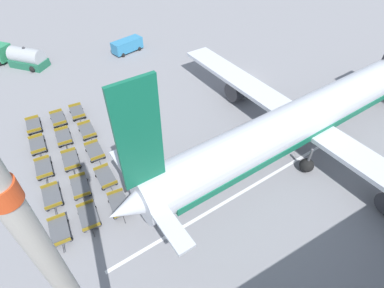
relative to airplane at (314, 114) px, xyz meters
The scene contains 21 objects.
ground_plane 14.18m from the airplane, behind, with size 500.00×500.00×0.00m, color gray.
airplane is the anchor object (origin of this frame).
fuel_tanker_primary 40.70m from the airplane, 144.44° to the right, with size 7.94×7.50×3.01m.
service_van 30.89m from the airplane, 163.54° to the right, with size 3.13×5.17×1.95m.
baggage_dolly_row_near_col_a 30.00m from the airplane, 123.82° to the right, with size 3.35×1.64×0.92m.
baggage_dolly_row_near_col_b 28.32m from the airplane, 117.55° to the right, with size 3.34×1.63×0.92m.
baggage_dolly_row_near_col_c 26.85m from the airplane, 110.34° to the right, with size 3.35×1.65×0.92m.
baggage_dolly_row_near_col_d 25.78m from the airplane, 102.19° to the right, with size 3.34×1.63×0.92m.
baggage_dolly_row_near_col_e 25.42m from the airplane, 93.71° to the right, with size 3.35×1.66×0.92m.
baggage_dolly_row_mid_a_col_a 27.79m from the airplane, 126.65° to the right, with size 3.33×1.59×0.92m.
baggage_dolly_row_mid_a_col_b 26.01m from the airplane, 120.09° to the right, with size 3.36×1.67×0.92m.
baggage_dolly_row_mid_a_col_c 24.48m from the airplane, 111.96° to the right, with size 3.36×1.69×0.92m.
baggage_dolly_row_mid_a_col_d 23.39m from the airplane, 103.16° to the right, with size 3.36×1.70×0.92m.
baggage_dolly_row_mid_a_col_e 23.09m from the airplane, 94.52° to the right, with size 3.36×1.67×0.92m.
baggage_dolly_row_mid_b_col_a 26.18m from the airplane, 129.88° to the right, with size 3.35×1.65×0.92m.
baggage_dolly_row_mid_b_col_b 23.81m from the airplane, 122.65° to the right, with size 3.32×1.58×0.92m.
baggage_dolly_row_mid_b_col_c 22.30m from the airplane, 114.43° to the right, with size 3.32×1.57×0.92m.
baggage_dolly_row_mid_b_col_d 21.14m from the airplane, 104.53° to the right, with size 3.34×1.61×0.92m.
baggage_dolly_row_mid_b_col_e 20.54m from the airplane, 94.86° to the right, with size 3.37×1.72×0.92m.
apron_light_mast 26.79m from the airplane, 69.99° to the right, with size 2.00×0.79×20.74m.
stand_guidance_stripe 10.21m from the airplane, 76.95° to the right, with size 2.25×27.61×0.01m.
Camera 1 is at (28.13, -24.56, 21.58)m, focal length 28.00 mm.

